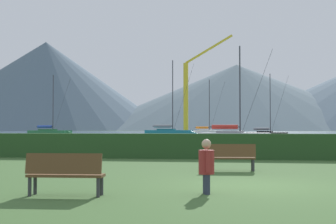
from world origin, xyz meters
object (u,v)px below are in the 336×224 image
(person_seated_viewer, at_px, (206,164))
(dock_crane, at_px, (188,102))
(sailboat_slip_3, at_px, (235,137))
(park_bench_near_path, at_px, (230,156))
(sailboat_slip_7, at_px, (170,133))
(park_bench_under_tree, at_px, (65,172))
(sailboat_slip_4, at_px, (50,133))
(sailboat_slip_1, at_px, (268,134))
(sailboat_slip_6, at_px, (207,133))

(person_seated_viewer, relative_size, dock_crane, 0.07)
(sailboat_slip_3, bearing_deg, dock_crane, 113.09)
(park_bench_near_path, height_order, dock_crane, dock_crane)
(park_bench_near_path, bearing_deg, sailboat_slip_3, 84.46)
(sailboat_slip_7, relative_size, park_bench_near_path, 7.21)
(sailboat_slip_3, bearing_deg, park_bench_under_tree, -85.13)
(park_bench_near_path, bearing_deg, park_bench_under_tree, -122.80)
(dock_crane, bearing_deg, sailboat_slip_4, -163.48)
(sailboat_slip_3, distance_m, sailboat_slip_4, 45.05)
(person_seated_viewer, distance_m, dock_crane, 75.47)
(sailboat_slip_1, bearing_deg, dock_crane, 157.01)
(sailboat_slip_6, bearing_deg, sailboat_slip_1, -45.17)
(sailboat_slip_4, relative_size, park_bench_near_path, 5.94)
(sailboat_slip_3, relative_size, sailboat_slip_4, 0.90)
(park_bench_under_tree, bearing_deg, sailboat_slip_6, 87.97)
(sailboat_slip_6, distance_m, sailboat_slip_7, 16.36)
(sailboat_slip_1, distance_m, sailboat_slip_4, 37.34)
(park_bench_near_path, distance_m, person_seated_viewer, 5.95)
(sailboat_slip_1, xyz_separation_m, park_bench_under_tree, (-8.17, -64.38, -0.06))
(sailboat_slip_4, height_order, dock_crane, dock_crane)
(sailboat_slip_4, bearing_deg, person_seated_viewer, -52.78)
(park_bench_under_tree, bearing_deg, dock_crane, 90.31)
(sailboat_slip_7, xyz_separation_m, park_bench_under_tree, (7.95, -69.61, -0.24))
(sailboat_slip_3, bearing_deg, park_bench_near_path, -79.79)
(sailboat_slip_1, bearing_deg, sailboat_slip_6, 134.12)
(sailboat_slip_3, distance_m, sailboat_slip_7, 34.27)
(dock_crane, bearing_deg, park_bench_under_tree, -85.92)
(park_bench_under_tree, relative_size, person_seated_viewer, 1.38)
(sailboat_slip_1, xyz_separation_m, sailboat_slip_4, (-37.10, 4.26, 0.14))
(sailboat_slip_7, bearing_deg, sailboat_slip_1, -13.57)
(park_bench_under_tree, bearing_deg, sailboat_slip_1, 79.01)
(sailboat_slip_3, distance_m, park_bench_near_path, 30.52)
(sailboat_slip_4, relative_size, sailboat_slip_6, 0.95)
(sailboat_slip_1, distance_m, park_bench_near_path, 57.79)
(sailboat_slip_7, relative_size, park_bench_under_tree, 7.65)
(sailboat_slip_3, xyz_separation_m, park_bench_near_path, (0.05, -30.52, -0.12))
(sailboat_slip_4, bearing_deg, dock_crane, 28.48)
(sailboat_slip_4, bearing_deg, park_bench_near_path, -50.39)
(sailboat_slip_7, bearing_deg, park_bench_under_tree, -79.05)
(sailboat_slip_1, distance_m, sailboat_slip_7, 16.95)
(sailboat_slip_3, height_order, sailboat_slip_6, sailboat_slip_6)
(person_seated_viewer, bearing_deg, sailboat_slip_6, 81.18)
(person_seated_viewer, height_order, dock_crane, dock_crane)
(sailboat_slip_4, xyz_separation_m, park_bench_near_path, (32.41, -61.86, -0.19))
(sailboat_slip_4, height_order, sailboat_slip_6, sailboat_slip_6)
(sailboat_slip_7, distance_m, park_bench_near_path, 63.87)
(sailboat_slip_4, relative_size, dock_crane, 0.59)
(sailboat_slip_6, height_order, sailboat_slip_7, sailboat_slip_7)
(park_bench_near_path, bearing_deg, sailboat_slip_7, 94.68)
(dock_crane, bearing_deg, person_seated_viewer, -83.55)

